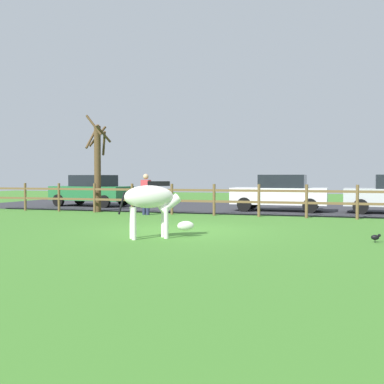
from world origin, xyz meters
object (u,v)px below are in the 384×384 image
Objects in this scene: parked_car_green at (92,190)px; visitor_near_fence at (146,192)px; parked_car_white at (280,193)px; crow_on_grass at (376,237)px; zebra at (152,201)px; bare_tree at (98,164)px.

parked_car_green is 2.52× the size of visitor_near_fence.
crow_on_grass is at bearing -69.59° from parked_car_white.
visitor_near_fence reaches higher than zebra.
parked_car_green is (-12.57, 8.92, 0.72)m from crow_on_grass.
bare_tree is at bearing 149.65° from crow_on_grass.
visitor_near_fence is at bearing 146.19° from crow_on_grass.
bare_tree reaches higher than visitor_near_fence.
visitor_near_fence is at bearing -18.13° from bare_tree.
visitor_near_fence is at bearing -148.36° from parked_car_white.
visitor_near_fence is (-8.10, 5.43, 0.78)m from crow_on_grass.
bare_tree reaches higher than zebra.
bare_tree is 1.01× the size of parked_car_green.
crow_on_grass is 15.43m from parked_car_green.
parked_car_green is at bearing 177.26° from parked_car_white.
crow_on_grass is (10.75, -6.29, -1.96)m from bare_tree.
bare_tree is 3.02m from visitor_near_fence.
visitor_near_fence is (4.47, -3.50, 0.06)m from parked_car_green.
parked_car_white is 5.81m from visitor_near_fence.
zebra is 0.41× the size of parked_car_white.
bare_tree is 1.04× the size of parked_car_white.
zebra is (5.55, -7.18, -1.16)m from bare_tree.
zebra is 6.95m from visitor_near_fence.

